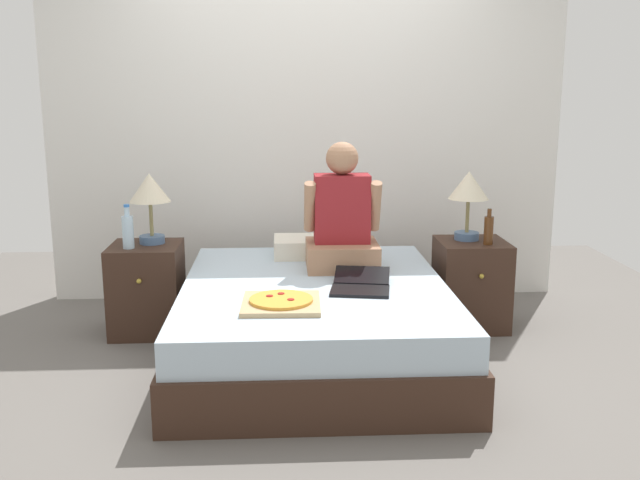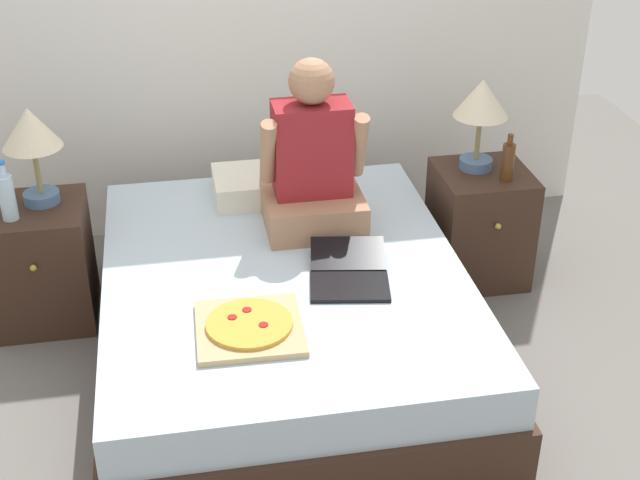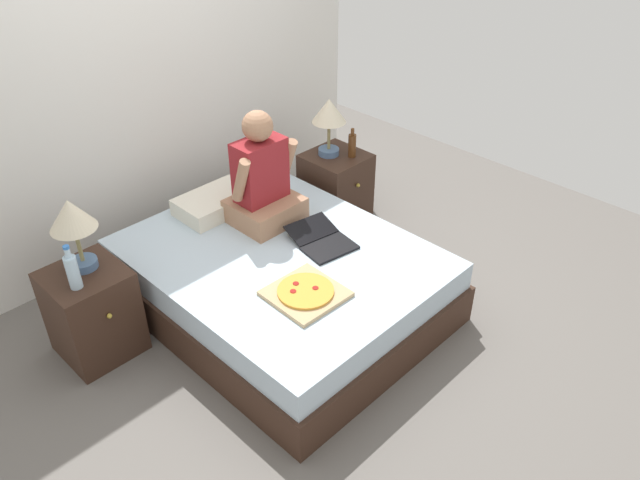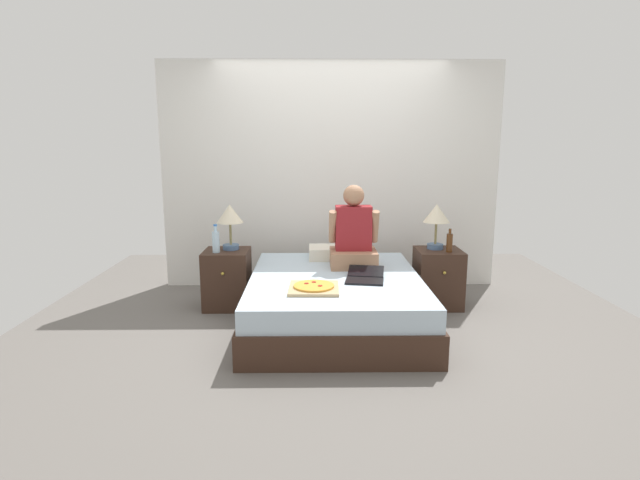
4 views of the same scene
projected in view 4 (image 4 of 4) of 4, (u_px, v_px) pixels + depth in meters
The scene contains 13 objects.
ground_plane at pixel (335, 324), 4.54m from camera, with size 5.75×5.75×0.00m, color #66605B.
wall_back at pixel (330, 176), 5.61m from camera, with size 3.75×0.12×2.50m, color silver.
bed at pixel (335, 301), 4.49m from camera, with size 1.55×1.95×0.45m.
nightstand_left at pixel (227, 279), 4.97m from camera, with size 0.44×0.47×0.58m.
lamp_on_left_nightstand at pixel (230, 217), 4.90m from camera, with size 0.26×0.26×0.45m.
water_bottle at pixel (216, 241), 4.80m from camera, with size 0.07×0.07×0.28m.
nightstand_right at pixel (438, 278), 5.00m from camera, with size 0.44×0.47×0.58m.
lamp_on_right_nightstand at pixel (436, 217), 4.93m from camera, with size 0.26×0.26×0.45m.
beer_bottle at pixel (449, 242), 4.83m from camera, with size 0.06×0.06×0.23m.
pillow at pixel (335, 252), 5.12m from camera, with size 0.52×0.34×0.12m, color silver.
person_seated at pixel (353, 237), 4.76m from camera, with size 0.47×0.40×0.78m.
laptop at pixel (365, 278), 4.32m from camera, with size 0.38×0.46×0.07m.
pizza_box at pixel (314, 288), 4.03m from camera, with size 0.41×0.41×0.05m.
Camera 4 is at (-0.20, -4.30, 1.63)m, focal length 28.00 mm.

